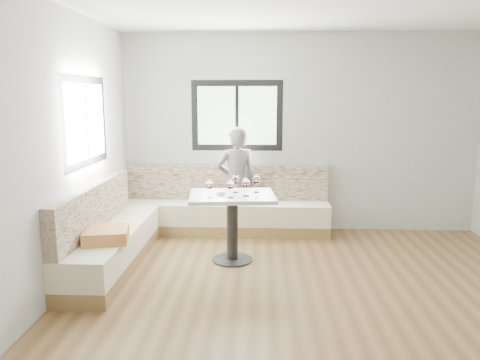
% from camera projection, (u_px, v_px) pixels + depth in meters
% --- Properties ---
extents(room, '(5.01, 5.01, 2.81)m').
position_uv_depth(room, '(313.00, 153.00, 4.27)').
color(room, brown).
rests_on(room, ground).
extents(banquette, '(2.90, 2.80, 0.95)m').
position_uv_depth(banquette, '(180.00, 221.00, 6.05)').
color(banquette, olive).
rests_on(banquette, ground).
extents(table, '(1.04, 0.85, 0.80)m').
position_uv_depth(table, '(232.00, 211.00, 5.45)').
color(table, black).
rests_on(table, ground).
extents(person, '(0.62, 0.49, 1.51)m').
position_uv_depth(person, '(236.00, 182.00, 6.47)').
color(person, slate).
rests_on(person, ground).
extents(olive_ramekin, '(0.10, 0.10, 0.04)m').
position_uv_depth(olive_ramekin, '(221.00, 193.00, 5.40)').
color(olive_ramekin, white).
rests_on(olive_ramekin, table).
extents(wine_glass_a, '(0.09, 0.09, 0.21)m').
position_uv_depth(wine_glass_a, '(209.00, 185.00, 5.21)').
color(wine_glass_a, white).
rests_on(wine_glass_a, table).
extents(wine_glass_b, '(0.09, 0.09, 0.21)m').
position_uv_depth(wine_glass_b, '(230.00, 185.00, 5.20)').
color(wine_glass_b, white).
rests_on(wine_glass_b, table).
extents(wine_glass_c, '(0.09, 0.09, 0.21)m').
position_uv_depth(wine_glass_c, '(246.00, 183.00, 5.29)').
color(wine_glass_c, white).
rests_on(wine_glass_c, table).
extents(wine_glass_d, '(0.09, 0.09, 0.21)m').
position_uv_depth(wine_glass_d, '(235.00, 180.00, 5.49)').
color(wine_glass_d, white).
rests_on(wine_glass_d, table).
extents(wine_glass_e, '(0.09, 0.09, 0.21)m').
position_uv_depth(wine_glass_e, '(256.00, 180.00, 5.50)').
color(wine_glass_e, white).
rests_on(wine_glass_e, table).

